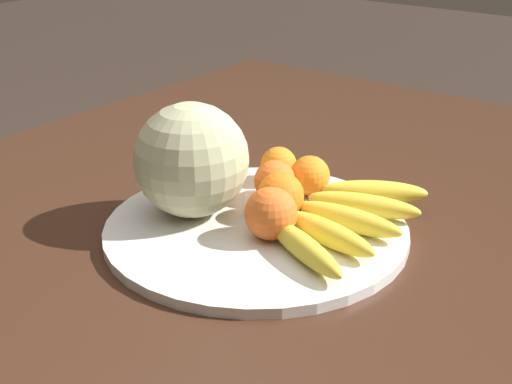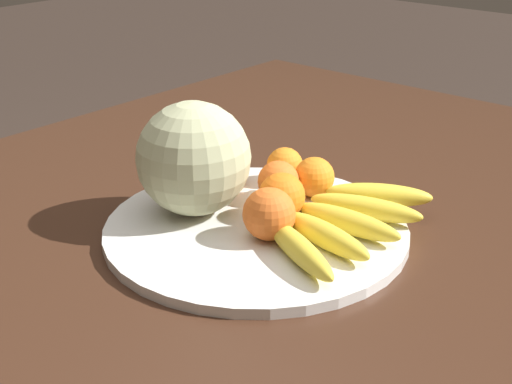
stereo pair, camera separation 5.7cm
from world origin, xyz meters
TOP-DOWN VIEW (x-y plane):
  - kitchen_table at (0.00, 0.00)m, footprint 1.48×1.17m
  - fruit_bowl at (0.08, 0.04)m, footprint 0.42×0.42m
  - melon at (0.10, -0.05)m, footprint 0.16×0.16m
  - banana_bunch at (0.01, 0.15)m, footprint 0.31×0.17m
  - orange_front_left at (-0.01, 0.01)m, footprint 0.06×0.06m
  - orange_front_right at (0.03, 0.05)m, footprint 0.07×0.07m
  - orange_mid_center at (-0.01, -0.08)m, footprint 0.06×0.06m
  - orange_back_left at (-0.06, 0.04)m, footprint 0.06×0.06m
  - orange_back_right at (-0.07, -0.02)m, footprint 0.06×0.06m
  - orange_top_small at (0.09, 0.08)m, footprint 0.07×0.07m
  - produce_tag at (0.02, -0.00)m, footprint 0.09×0.08m

SIDE VIEW (x-z plane):
  - kitchen_table at x=0.00m, z-range 0.29..1.05m
  - fruit_bowl at x=0.08m, z-range 0.75..0.77m
  - produce_tag at x=0.02m, z-range 0.77..0.77m
  - banana_bunch at x=0.01m, z-range 0.77..0.80m
  - orange_back_right at x=-0.07m, z-range 0.77..0.82m
  - orange_mid_center at x=-0.01m, z-range 0.77..0.83m
  - orange_back_left at x=-0.06m, z-range 0.77..0.83m
  - orange_front_left at x=-0.01m, z-range 0.77..0.83m
  - orange_front_right at x=0.03m, z-range 0.77..0.83m
  - orange_top_small at x=0.09m, z-range 0.77..0.84m
  - melon at x=0.10m, z-range 0.77..0.93m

